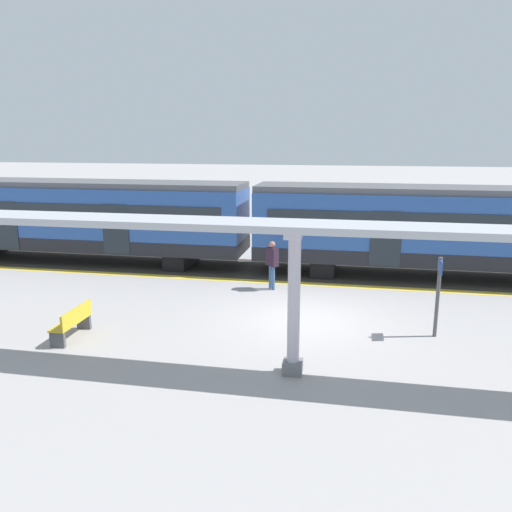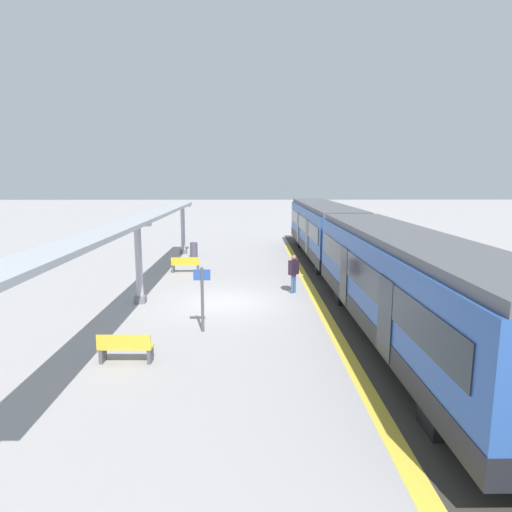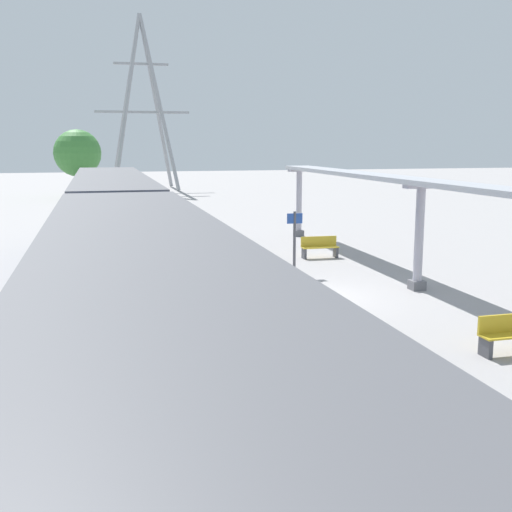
{
  "view_description": "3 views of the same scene",
  "coord_description": "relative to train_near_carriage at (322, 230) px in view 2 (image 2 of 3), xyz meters",
  "views": [
    {
      "loc": [
        14.3,
        1.26,
        5.24
      ],
      "look_at": [
        -1.82,
        -1.83,
        1.44
      ],
      "focal_mm": 35.85,
      "sensor_mm": 36.0,
      "label": 1
    },
    {
      "loc": [
        -0.96,
        17.98,
        5.11
      ],
      "look_at": [
        -1.25,
        -3.08,
        1.41
      ],
      "focal_mm": 31.34,
      "sensor_mm": 36.0,
      "label": 2
    },
    {
      "loc": [
        -6.1,
        -17.37,
        4.55
      ],
      "look_at": [
        -1.61,
        0.3,
        1.27
      ],
      "focal_mm": 43.86,
      "sensor_mm": 36.0,
      "label": 3
    }
  ],
  "objects": [
    {
      "name": "ground_plane",
      "position": [
        5.62,
        10.47,
        -1.83
      ],
      "size": [
        176.0,
        176.0,
        0.0
      ],
      "primitive_type": "plane",
      "color": "#9D9898"
    },
    {
      "name": "tactile_edge_strip",
      "position": [
        1.82,
        10.47,
        -1.83
      ],
      "size": [
        0.45,
        31.56,
        0.01
      ],
      "primitive_type": "cube",
      "color": "gold",
      "rests_on": "ground"
    },
    {
      "name": "trackbed",
      "position": [
        -0.0,
        10.47,
        -1.83
      ],
      "size": [
        3.2,
        43.56,
        0.01
      ],
      "primitive_type": "cube",
      "color": "#38332D",
      "rests_on": "ground"
    },
    {
      "name": "train_near_carriage",
      "position": [
        0.0,
        0.0,
        0.0
      ],
      "size": [
        2.65,
        14.8,
        3.48
      ],
      "color": "#284E97",
      "rests_on": "ground"
    },
    {
      "name": "train_far_carriage",
      "position": [
        0.0,
        15.38,
        0.0
      ],
      "size": [
        2.65,
        14.8,
        3.48
      ],
      "color": "#284E97",
      "rests_on": "ground"
    },
    {
      "name": "canopy_pillar_nearest",
      "position": [
        9.19,
        -1.67,
        -0.15
      ],
      "size": [
        1.1,
        0.44,
        3.32
      ],
      "color": "slate",
      "rests_on": "ground"
    },
    {
      "name": "canopy_pillar_second",
      "position": [
        9.19,
        10.52,
        -0.15
      ],
      "size": [
        1.1,
        0.44,
        3.32
      ],
      "color": "slate",
      "rests_on": "ground"
    },
    {
      "name": "canopy_beam",
      "position": [
        9.19,
        10.43,
        1.57
      ],
      "size": [
        1.2,
        25.01,
        0.16
      ],
      "primitive_type": "cube",
      "color": "#A8AAB2",
      "rests_on": "canopy_pillar_nearest"
    },
    {
      "name": "bench_near_end",
      "position": [
        8.14,
        16.6,
        -1.39
      ],
      "size": [
        1.51,
        0.47,
        0.86
      ],
      "color": "gold",
      "rests_on": "ground"
    },
    {
      "name": "bench_mid_platform",
      "position": [
        8.19,
        4.5,
        -1.39
      ],
      "size": [
        1.5,
        0.45,
        0.86
      ],
      "color": "gold",
      "rests_on": "ground"
    },
    {
      "name": "trash_bin",
      "position": [
        8.32,
        -0.31,
        -1.36
      ],
      "size": [
        0.48,
        0.48,
        0.96
      ],
      "primitive_type": "cylinder",
      "color": "#494454",
      "rests_on": "ground"
    },
    {
      "name": "platform_info_sign",
      "position": [
        6.25,
        14.03,
        -0.51
      ],
      "size": [
        0.56,
        0.1,
        2.2
      ],
      "color": "#4C4C51",
      "rests_on": "ground"
    },
    {
      "name": "passenger_waiting_near_edge",
      "position": [
        2.71,
        9.0,
        -0.75
      ],
      "size": [
        0.51,
        0.52,
        1.74
      ],
      "color": "#3C5A83",
      "rests_on": "ground"
    }
  ]
}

